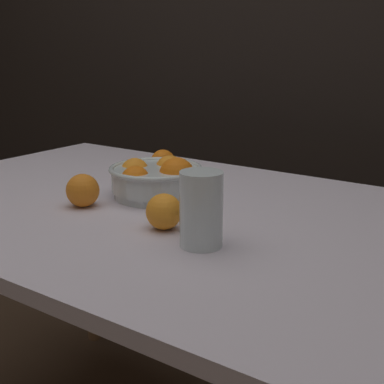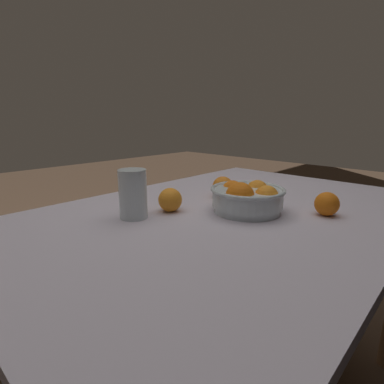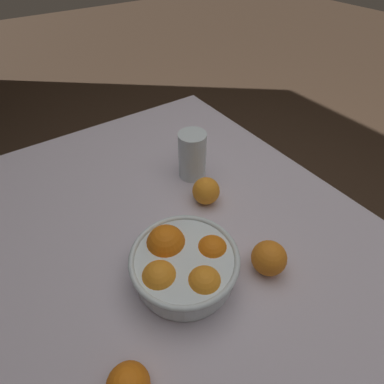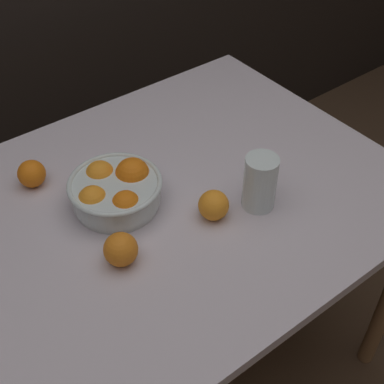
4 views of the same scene
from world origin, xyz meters
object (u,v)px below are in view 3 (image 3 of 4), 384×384
object	(u,v)px
orange_loose_near_bowl	(206,191)
orange_loose_aside	(269,258)
fruit_bowl	(184,264)
juice_glass	(192,158)

from	to	relation	value
orange_loose_near_bowl	orange_loose_aside	distance (m)	0.24
fruit_bowl	orange_loose_aside	bearing A→B (deg)	-118.29
orange_loose_aside	orange_loose_near_bowl	bearing A→B (deg)	-3.38
orange_loose_near_bowl	orange_loose_aside	xyz separation A→B (m)	(-0.24, 0.01, 0.00)
juice_glass	orange_loose_near_bowl	world-z (taller)	juice_glass
fruit_bowl	juice_glass	bearing A→B (deg)	-37.57
fruit_bowl	juice_glass	world-z (taller)	juice_glass
orange_loose_near_bowl	orange_loose_aside	world-z (taller)	orange_loose_aside
juice_glass	orange_loose_near_bowl	size ratio (longest dim) A/B	1.92
orange_loose_near_bowl	orange_loose_aside	size ratio (longest dim) A/B	0.96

